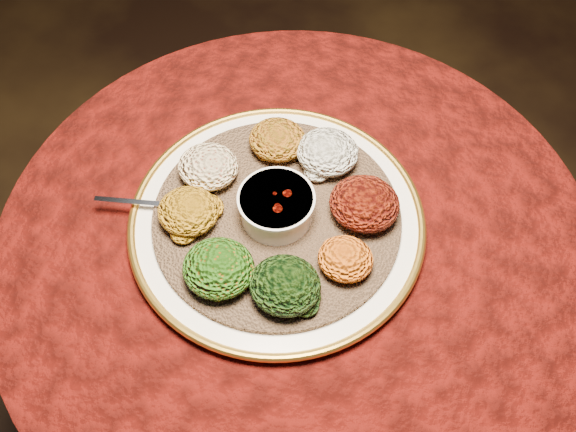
% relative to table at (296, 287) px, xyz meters
% --- Properties ---
extents(table, '(0.96, 0.96, 0.73)m').
position_rel_table_xyz_m(table, '(0.00, 0.00, 0.00)').
color(table, black).
rests_on(table, ground).
extents(platter, '(0.52, 0.52, 0.02)m').
position_rel_table_xyz_m(platter, '(-0.04, 0.01, 0.19)').
color(platter, white).
rests_on(platter, table).
extents(injera, '(0.49, 0.49, 0.01)m').
position_rel_table_xyz_m(injera, '(-0.04, 0.01, 0.20)').
color(injera, brown).
rests_on(injera, platter).
extents(stew_bowl, '(0.12, 0.12, 0.05)m').
position_rel_table_xyz_m(stew_bowl, '(-0.04, 0.01, 0.24)').
color(stew_bowl, white).
rests_on(stew_bowl, injera).
extents(spoon, '(0.14, 0.05, 0.01)m').
position_rel_table_xyz_m(spoon, '(-0.21, -0.03, 0.21)').
color(spoon, silver).
rests_on(spoon, injera).
extents(portion_ayib, '(0.10, 0.10, 0.05)m').
position_rel_table_xyz_m(portion_ayib, '(0.01, 0.14, 0.23)').
color(portion_ayib, white).
rests_on(portion_ayib, injera).
extents(portion_kitfo, '(0.11, 0.10, 0.05)m').
position_rel_table_xyz_m(portion_kitfo, '(0.09, 0.06, 0.23)').
color(portion_kitfo, black).
rests_on(portion_kitfo, injera).
extents(portion_tikil, '(0.08, 0.08, 0.04)m').
position_rel_table_xyz_m(portion_tikil, '(0.09, -0.04, 0.23)').
color(portion_tikil, '#A3580D').
rests_on(portion_tikil, injera).
extents(portion_gomen, '(0.10, 0.10, 0.05)m').
position_rel_table_xyz_m(portion_gomen, '(0.02, -0.11, 0.23)').
color(portion_gomen, black).
rests_on(portion_gomen, injera).
extents(portion_mixveg, '(0.11, 0.10, 0.05)m').
position_rel_table_xyz_m(portion_mixveg, '(-0.08, -0.12, 0.23)').
color(portion_mixveg, '#B0400B').
rests_on(portion_mixveg, injera).
extents(portion_kik, '(0.09, 0.09, 0.05)m').
position_rel_table_xyz_m(portion_kik, '(-0.16, -0.04, 0.23)').
color(portion_kik, '#A1690E').
rests_on(portion_kik, injera).
extents(portion_timatim, '(0.10, 0.09, 0.05)m').
position_rel_table_xyz_m(portion_timatim, '(-0.17, 0.05, 0.23)').
color(portion_timatim, maroon).
rests_on(portion_timatim, injera).
extents(portion_shiro, '(0.09, 0.09, 0.05)m').
position_rel_table_xyz_m(portion_shiro, '(-0.08, 0.14, 0.23)').
color(portion_shiro, '#A05413').
rests_on(portion_shiro, injera).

